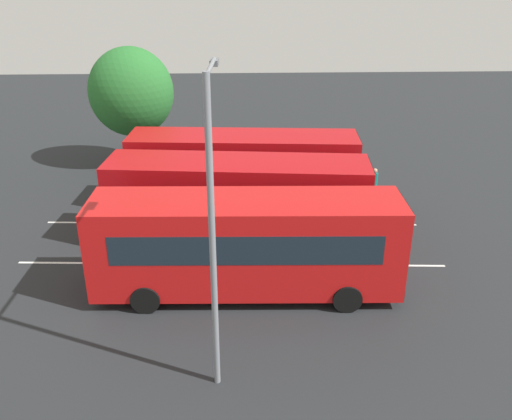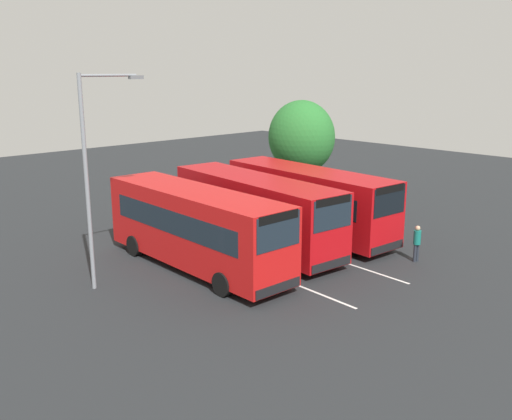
% 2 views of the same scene
% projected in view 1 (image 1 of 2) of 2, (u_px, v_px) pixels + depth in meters
% --- Properties ---
extents(ground_plane, '(74.76, 74.76, 0.00)m').
position_uv_depth(ground_plane, '(231.00, 242.00, 21.69)').
color(ground_plane, '#232628').
extents(bus_far_left, '(10.11, 2.78, 3.39)m').
position_uv_depth(bus_far_left, '(247.00, 244.00, 17.66)').
color(bus_far_left, red).
rests_on(bus_far_left, ground).
extents(bus_center_left, '(10.22, 3.34, 3.39)m').
position_uv_depth(bus_center_left, '(238.00, 199.00, 21.04)').
color(bus_center_left, '#B70C11').
rests_on(bus_center_left, ground).
extents(bus_center_right, '(10.19, 3.12, 3.39)m').
position_uv_depth(bus_center_right, '(244.00, 168.00, 24.19)').
color(bus_center_right, '#B70C11').
rests_on(bus_center_right, ground).
extents(pedestrian, '(0.38, 0.38, 1.64)m').
position_uv_depth(pedestrian, '(374.00, 182.00, 25.07)').
color(pedestrian, '#232833').
rests_on(pedestrian, ground).
extents(street_lamp, '(0.28, 2.64, 8.15)m').
position_uv_depth(street_lamp, '(212.00, 219.00, 12.75)').
color(street_lamp, gray).
rests_on(street_lamp, ground).
extents(depot_tree, '(4.44, 3.99, 6.39)m').
position_uv_depth(depot_tree, '(131.00, 92.00, 28.43)').
color(depot_tree, '#4C3823').
rests_on(depot_tree, ground).
extents(lane_stripe_outer_left, '(15.85, 0.96, 0.01)m').
position_uv_depth(lane_stripe_outer_left, '(231.00, 264.00, 20.11)').
color(lane_stripe_outer_left, silver).
rests_on(lane_stripe_outer_left, ground).
extents(lane_stripe_inner_left, '(15.85, 0.96, 0.01)m').
position_uv_depth(lane_stripe_inner_left, '(231.00, 224.00, 23.27)').
color(lane_stripe_inner_left, silver).
rests_on(lane_stripe_inner_left, ground).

